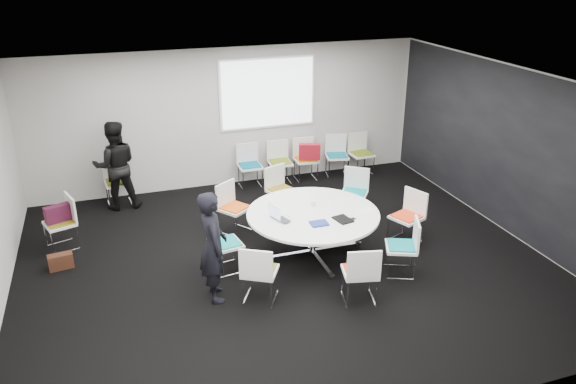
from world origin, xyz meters
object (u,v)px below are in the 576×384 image
object	(u,v)px
chair_back_d	(337,164)
chair_spare_left	(62,232)
chair_ring_b	(354,202)
brown_bag	(61,261)
chair_ring_d	(235,217)
chair_back_e	(361,161)
chair_person_back	(119,190)
cup	(313,203)
laptop	(283,218)
conference_table	(313,224)
chair_back_c	(306,167)
chair_ring_c	(281,199)
chair_back_a	(250,174)
chair_ring_e	(225,254)
chair_back_b	(280,170)
person_back	(115,165)
chair_ring_h	(401,257)
maroon_bag	(58,214)
chair_ring_a	(406,226)
chair_ring_f	(260,282)
chair_ring_g	(360,283)
person_main	(213,246)

from	to	relation	value
chair_back_d	chair_spare_left	size ratio (longest dim) A/B	1.00
chair_ring_b	brown_bag	world-z (taller)	chair_ring_b
chair_ring_d	chair_back_e	bearing A→B (deg)	174.15
chair_person_back	cup	distance (m)	4.06
chair_back_e	laptop	size ratio (longest dim) A/B	2.51
conference_table	laptop	world-z (taller)	laptop
brown_bag	chair_back_c	bearing A→B (deg)	25.15
chair_ring_c	chair_person_back	world-z (taller)	same
chair_back_d	chair_back_a	bearing A→B (deg)	13.04
chair_back_d	chair_back_e	distance (m)	0.56
chair_ring_c	chair_ring_e	bearing A→B (deg)	27.36
chair_back_b	cup	distance (m)	2.90
person_back	chair_ring_d	bearing A→B (deg)	136.90
chair_ring_h	maroon_bag	bearing A→B (deg)	86.19
chair_ring_a	brown_bag	world-z (taller)	chair_ring_a
chair_ring_a	chair_ring_f	size ratio (longest dim) A/B	1.00
chair_ring_d	maroon_bag	bearing A→B (deg)	-42.26
chair_ring_b	chair_back_d	bearing A→B (deg)	-68.62
maroon_bag	laptop	bearing A→B (deg)	-25.29
chair_ring_e	laptop	xyz separation A→B (m)	(0.91, -0.02, 0.47)
chair_person_back	person_back	size ratio (longest dim) A/B	0.52
chair_ring_g	chair_back_b	world-z (taller)	same
chair_ring_c	maroon_bag	world-z (taller)	chair_ring_c
laptop	cup	distance (m)	0.68
chair_ring_h	chair_back_b	size ratio (longest dim) A/B	1.00
chair_back_c	cup	bearing A→B (deg)	74.48
chair_ring_a	chair_person_back	world-z (taller)	same
conference_table	maroon_bag	xyz separation A→B (m)	(-3.80, 1.49, 0.10)
conference_table	chair_ring_b	size ratio (longest dim) A/B	2.36
chair_spare_left	person_back	xyz separation A→B (m)	(0.97, 1.36, 0.57)
person_main	maroon_bag	world-z (taller)	person_main
conference_table	chair_ring_d	world-z (taller)	chair_ring_d
person_back	chair_back_c	bearing A→B (deg)	-177.03
chair_back_e	brown_bag	xyz separation A→B (m)	(-6.09, -2.22, -0.16)
conference_table	chair_back_b	distance (m)	3.11
chair_ring_e	chair_back_c	size ratio (longest dim) A/B	1.00
chair_ring_d	chair_back_b	bearing A→B (deg)	-162.37
chair_back_d	person_main	distance (m)	5.14
chair_ring_a	chair_ring_c	distance (m)	2.37
chair_back_c	chair_spare_left	xyz separation A→B (m)	(-4.80, -1.58, 0.00)
chair_ring_g	person_main	world-z (taller)	person_main
chair_ring_e	chair_person_back	xyz separation A→B (m)	(-1.40, 3.07, 0.00)
maroon_bag	chair_back_d	bearing A→B (deg)	15.95
brown_bag	chair_back_e	bearing A→B (deg)	20.00
chair_back_e	chair_person_back	bearing A→B (deg)	-3.45
chair_spare_left	laptop	bearing A→B (deg)	-133.87
chair_ring_e	chair_back_a	distance (m)	3.35
chair_back_e	cup	xyz separation A→B (m)	(-2.19, -2.78, 0.50)
chair_ring_b	chair_ring_d	size ratio (longest dim) A/B	1.00
chair_ring_h	chair_ring_c	bearing A→B (deg)	44.75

